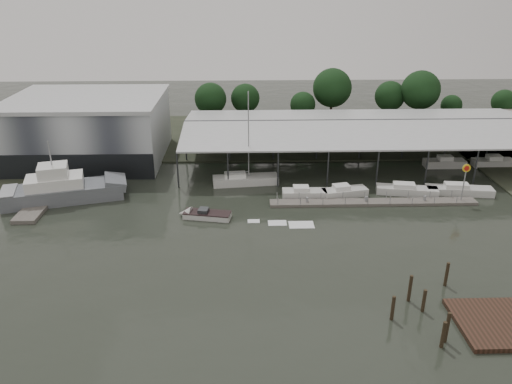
{
  "coord_description": "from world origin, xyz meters",
  "views": [
    {
      "loc": [
        -2.59,
        -51.02,
        28.02
      ],
      "look_at": [
        -0.92,
        8.62,
        2.5
      ],
      "focal_mm": 35.0,
      "sensor_mm": 36.0,
      "label": 1
    }
  ],
  "objects_px": {
    "white_sailboat": "(244,180)",
    "speedboat_underway": "(203,215)",
    "grey_trawler": "(64,189)",
    "shell_fuel_sign": "(465,176)"
  },
  "relations": [
    {
      "from": "white_sailboat",
      "to": "shell_fuel_sign",
      "type": "bearing_deg",
      "value": -20.73
    },
    {
      "from": "speedboat_underway",
      "to": "grey_trawler",
      "type": "bearing_deg",
      "value": -6.44
    },
    {
      "from": "shell_fuel_sign",
      "to": "speedboat_underway",
      "type": "bearing_deg",
      "value": -174.03
    },
    {
      "from": "white_sailboat",
      "to": "speedboat_underway",
      "type": "distance_m",
      "value": 12.46
    },
    {
      "from": "grey_trawler",
      "to": "white_sailboat",
      "type": "relative_size",
      "value": 1.21
    },
    {
      "from": "grey_trawler",
      "to": "shell_fuel_sign",
      "type": "bearing_deg",
      "value": -17.82
    },
    {
      "from": "shell_fuel_sign",
      "to": "white_sailboat",
      "type": "bearing_deg",
      "value": 165.48
    },
    {
      "from": "white_sailboat",
      "to": "speedboat_underway",
      "type": "relative_size",
      "value": 0.8
    },
    {
      "from": "grey_trawler",
      "to": "speedboat_underway",
      "type": "relative_size",
      "value": 0.96
    },
    {
      "from": "shell_fuel_sign",
      "to": "speedboat_underway",
      "type": "height_order",
      "value": "shell_fuel_sign"
    }
  ]
}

